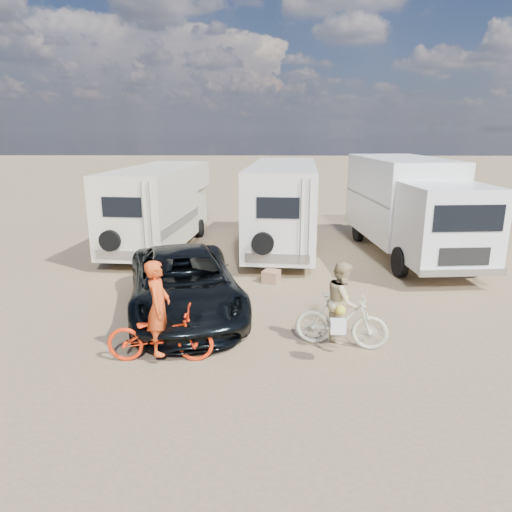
{
  "coord_description": "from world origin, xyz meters",
  "views": [
    {
      "loc": [
        -0.75,
        -9.07,
        4.26
      ],
      "look_at": [
        -0.96,
        1.74,
        1.3
      ],
      "focal_mm": 32.56,
      "sensor_mm": 36.0,
      "label": 1
    }
  ],
  "objects_px": {
    "rv_main": "(283,208)",
    "crate": "(271,276)",
    "bike_man": "(160,335)",
    "cooler": "(190,278)",
    "rider_man": "(159,316)",
    "rider_woman": "(342,309)",
    "box_truck": "(411,209)",
    "rv_left": "(159,209)",
    "dark_suv": "(184,283)",
    "bike_parked": "(415,254)",
    "bike_woman": "(341,321)"
  },
  "relations": [
    {
      "from": "rv_main",
      "to": "crate",
      "type": "xyz_separation_m",
      "value": [
        -0.45,
        -3.78,
        -1.37
      ]
    },
    {
      "from": "bike_man",
      "to": "cooler",
      "type": "xyz_separation_m",
      "value": [
        -0.14,
        4.41,
        -0.3
      ]
    },
    {
      "from": "rider_man",
      "to": "rider_woman",
      "type": "bearing_deg",
      "value": -80.67
    },
    {
      "from": "box_truck",
      "to": "rider_man",
      "type": "bearing_deg",
      "value": -136.39
    },
    {
      "from": "bike_man",
      "to": "rv_left",
      "type": "bearing_deg",
      "value": 10.8
    },
    {
      "from": "rv_main",
      "to": "crate",
      "type": "height_order",
      "value": "rv_main"
    },
    {
      "from": "dark_suv",
      "to": "crate",
      "type": "xyz_separation_m",
      "value": [
        2.1,
        2.3,
        -0.57
      ]
    },
    {
      "from": "rv_left",
      "to": "box_truck",
      "type": "relative_size",
      "value": 0.87
    },
    {
      "from": "rider_man",
      "to": "rider_woman",
      "type": "xyz_separation_m",
      "value": [
        3.5,
        0.66,
        -0.1
      ]
    },
    {
      "from": "rv_left",
      "to": "bike_parked",
      "type": "height_order",
      "value": "rv_left"
    },
    {
      "from": "dark_suv",
      "to": "bike_woman",
      "type": "height_order",
      "value": "dark_suv"
    },
    {
      "from": "bike_woman",
      "to": "bike_man",
      "type": "bearing_deg",
      "value": 114.92
    },
    {
      "from": "box_truck",
      "to": "crate",
      "type": "xyz_separation_m",
      "value": [
        -4.77,
        -2.99,
        -1.47
      ]
    },
    {
      "from": "bike_man",
      "to": "rider_man",
      "type": "height_order",
      "value": "rider_man"
    },
    {
      "from": "rv_left",
      "to": "bike_man",
      "type": "relative_size",
      "value": 3.32
    },
    {
      "from": "bike_woman",
      "to": "crate",
      "type": "bearing_deg",
      "value": 32.59
    },
    {
      "from": "box_truck",
      "to": "rider_man",
      "type": "distance_m",
      "value": 10.38
    },
    {
      "from": "bike_man",
      "to": "rider_woman",
      "type": "relative_size",
      "value": 1.25
    },
    {
      "from": "dark_suv",
      "to": "rider_woman",
      "type": "height_order",
      "value": "rider_woman"
    },
    {
      "from": "rv_main",
      "to": "crate",
      "type": "distance_m",
      "value": 4.04
    },
    {
      "from": "rider_man",
      "to": "rider_woman",
      "type": "relative_size",
      "value": 1.12
    },
    {
      "from": "rv_main",
      "to": "cooler",
      "type": "xyz_separation_m",
      "value": [
        -2.74,
        -4.08,
        -1.32
      ]
    },
    {
      "from": "rider_woman",
      "to": "cooler",
      "type": "height_order",
      "value": "rider_woman"
    },
    {
      "from": "rv_main",
      "to": "cooler",
      "type": "height_order",
      "value": "rv_main"
    },
    {
      "from": "dark_suv",
      "to": "box_truck",
      "type": "bearing_deg",
      "value": 23.44
    },
    {
      "from": "bike_man",
      "to": "rider_woman",
      "type": "xyz_separation_m",
      "value": [
        3.5,
        0.66,
        0.27
      ]
    },
    {
      "from": "rv_main",
      "to": "box_truck",
      "type": "bearing_deg",
      "value": -5.95
    },
    {
      "from": "rv_main",
      "to": "bike_man",
      "type": "xyz_separation_m",
      "value": [
        -2.6,
        -8.49,
        -1.02
      ]
    },
    {
      "from": "cooler",
      "to": "rv_main",
      "type": "bearing_deg",
      "value": 44.23
    },
    {
      "from": "rider_man",
      "to": "crate",
      "type": "relative_size",
      "value": 4.08
    },
    {
      "from": "rv_left",
      "to": "bike_parked",
      "type": "relative_size",
      "value": 4.35
    },
    {
      "from": "rider_woman",
      "to": "cooler",
      "type": "bearing_deg",
      "value": 58.37
    },
    {
      "from": "rv_left",
      "to": "cooler",
      "type": "distance_m",
      "value": 4.72
    },
    {
      "from": "rider_woman",
      "to": "bike_parked",
      "type": "relative_size",
      "value": 1.05
    },
    {
      "from": "bike_woman",
      "to": "crate",
      "type": "height_order",
      "value": "bike_woman"
    },
    {
      "from": "dark_suv",
      "to": "crate",
      "type": "bearing_deg",
      "value": 33.39
    },
    {
      "from": "crate",
      "to": "rv_left",
      "type": "bearing_deg",
      "value": 135.83
    },
    {
      "from": "dark_suv",
      "to": "rider_man",
      "type": "height_order",
      "value": "rider_man"
    },
    {
      "from": "box_truck",
      "to": "cooler",
      "type": "xyz_separation_m",
      "value": [
        -7.06,
        -3.29,
        -1.42
      ]
    },
    {
      "from": "bike_parked",
      "to": "bike_woman",
      "type": "bearing_deg",
      "value": -175.78
    },
    {
      "from": "rv_left",
      "to": "crate",
      "type": "distance_m",
      "value": 5.75
    },
    {
      "from": "box_truck",
      "to": "crate",
      "type": "bearing_deg",
      "value": -152.39
    },
    {
      "from": "bike_parked",
      "to": "crate",
      "type": "relative_size",
      "value": 3.47
    },
    {
      "from": "rv_main",
      "to": "rider_woman",
      "type": "distance_m",
      "value": 7.92
    },
    {
      "from": "rider_man",
      "to": "rv_left",
      "type": "bearing_deg",
      "value": 10.8
    },
    {
      "from": "box_truck",
      "to": "bike_man",
      "type": "relative_size",
      "value": 3.81
    },
    {
      "from": "rv_main",
      "to": "rv_left",
      "type": "distance_m",
      "value": 4.47
    },
    {
      "from": "rv_main",
      "to": "bike_woman",
      "type": "bearing_deg",
      "value": -79.01
    },
    {
      "from": "box_truck",
      "to": "rv_left",
      "type": "bearing_deg",
      "value": 169.59
    },
    {
      "from": "bike_parked",
      "to": "cooler",
      "type": "height_order",
      "value": "bike_parked"
    }
  ]
}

